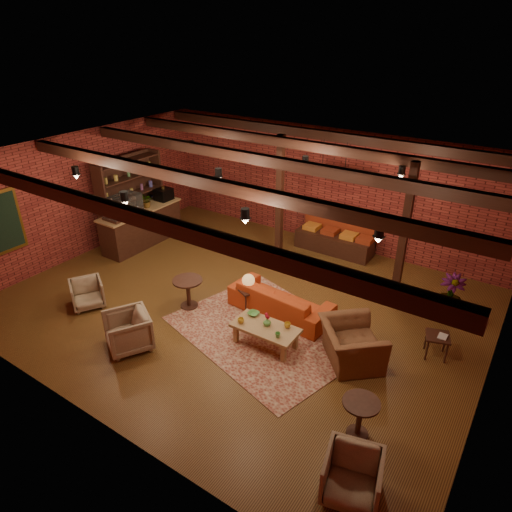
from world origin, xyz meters
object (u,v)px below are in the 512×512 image
Objects in this scene: side_table_lamp at (248,283)px; round_table_right at (360,413)px; plant_tall at (459,256)px; armchair_right at (352,338)px; side_table_book at (438,337)px; sofa at (281,300)px; round_table_left at (188,288)px; armchair_far at (352,475)px; coffee_table at (265,328)px; armchair_a at (87,292)px; armchair_b at (128,330)px.

round_table_right is at bearing -29.80° from side_table_lamp.
round_table_right is 0.24× the size of plant_tall.
side_table_book is at bearing -93.56° from armchair_right.
sofa is 2.64× the size of side_table_lamp.
round_table_left is 3.69m from armchair_right.
plant_tall is (0.03, 5.11, 1.01)m from armchair_far.
plant_tall is at bearing 31.22° from side_table_lamp.
armchair_far is (2.65, -2.03, -0.02)m from coffee_table.
round_table_left is at bearing -165.42° from side_table_book.
side_table_lamp is 1.61× the size of side_table_book.
round_table_right is (0.79, -1.53, -0.06)m from armchair_right.
coffee_table is 3.20m from side_table_book.
armchair_a is 6.33m from round_table_right.
armchair_a is at bearing -148.53° from plant_tall.
side_table_lamp is 1.26× the size of armchair_a.
armchair_a is 6.72m from armchair_far.
side_table_book is at bearing 61.17° from armchair_b.
sofa is 1.97m from armchair_right.
armchair_right reaches higher than sofa.
plant_tall is (2.68, 3.08, 1.00)m from coffee_table.
armchair_right reaches higher than side_table_book.
armchair_a reaches higher than side_table_book.
sofa is 3.74m from plant_tall.
armchair_far is at bearing -38.52° from side_table_lamp.
coffee_table is 1.90× the size of armchair_a.
sofa is 4.24m from armchair_a.
side_table_book is (3.81, 0.64, -0.22)m from side_table_lamp.
coffee_table is 3.34m from armchair_far.
round_table_left is at bearing -150.34° from side_table_lamp.
sofa is 4.25× the size of side_table_book.
armchair_a is 1.28× the size of side_table_book.
armchair_b reaches higher than armchair_far.
round_table_left is 1.71m from armchair_b.
coffee_table is at bearing 65.14° from armchair_b.
coffee_table is 2.61m from armchair_b.
armchair_far reaches higher than side_table_book.
round_table_left is (-1.15, -0.65, -0.20)m from side_table_lamp.
armchair_a is 0.90× the size of armchair_far.
side_table_book is at bearing 79.19° from round_table_right.
armchair_a reaches higher than round_table_left.
sofa is at bearing 84.97° from armchair_b.
plant_tall is at bearing 48.98° from coffee_table.
armchair_a is at bearing -159.86° from side_table_book.
armchair_right is at bearing -113.52° from plant_tall.
sofa is 3.44× the size of round_table_right.
armchair_b reaches higher than coffee_table.
side_table_lamp is 1.30× the size of round_table_right.
armchair_right reaches higher than round_table_left.
side_table_lamp is 3.55m from armchair_a.
side_table_lamp is 2.64m from armchair_b.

